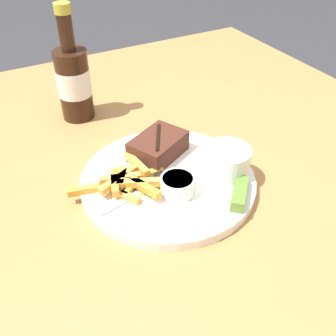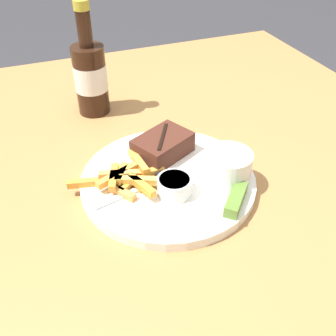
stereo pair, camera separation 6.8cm
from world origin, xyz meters
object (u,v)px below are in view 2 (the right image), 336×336
object	(u,v)px
knife_utensil	(153,165)
steak_portion	(163,146)
dipping_sauce_cup	(174,185)
pickle_spear	(236,199)
beer_bottle	(90,76)
coleslaw_cup	(228,164)
dinner_plate	(168,181)
fork_utensil	(128,193)

from	to	relation	value
knife_utensil	steak_portion	bearing A→B (deg)	-51.50
dipping_sauce_cup	pickle_spear	world-z (taller)	dipping_sauce_cup
pickle_spear	beer_bottle	xyz separation A→B (m)	(-0.14, 0.41, 0.06)
coleslaw_cup	dipping_sauce_cup	world-z (taller)	coleslaw_cup
dinner_plate	pickle_spear	world-z (taller)	pickle_spear
dinner_plate	dipping_sauce_cup	world-z (taller)	dipping_sauce_cup
dipping_sauce_cup	fork_utensil	bearing A→B (deg)	160.79
coleslaw_cup	dipping_sauce_cup	bearing A→B (deg)	-177.21
coleslaw_cup	dipping_sauce_cup	size ratio (longest dim) A/B	1.41
steak_portion	pickle_spear	xyz separation A→B (m)	(0.06, -0.17, -0.01)
knife_utensil	beer_bottle	distance (m)	0.28
fork_utensil	knife_utensil	size ratio (longest dim) A/B	0.80
dinner_plate	pickle_spear	bearing A→B (deg)	-53.51
coleslaw_cup	pickle_spear	xyz separation A→B (m)	(-0.02, -0.06, -0.02)
coleslaw_cup	fork_utensil	world-z (taller)	coleslaw_cup
dinner_plate	dipping_sauce_cup	bearing A→B (deg)	-97.60
beer_bottle	dipping_sauce_cup	bearing A→B (deg)	-80.91
dipping_sauce_cup	pickle_spear	bearing A→B (deg)	-36.02
steak_portion	pickle_spear	bearing A→B (deg)	-70.15
steak_portion	coleslaw_cup	distance (m)	0.13
dinner_plate	steak_portion	bearing A→B (deg)	77.00
beer_bottle	pickle_spear	bearing A→B (deg)	-71.36
dinner_plate	coleslaw_cup	size ratio (longest dim) A/B	3.79
coleslaw_cup	dipping_sauce_cup	xyz separation A→B (m)	(-0.10, -0.00, -0.01)
fork_utensil	beer_bottle	xyz separation A→B (m)	(0.02, 0.32, 0.07)
coleslaw_cup	beer_bottle	xyz separation A→B (m)	(-0.16, 0.34, 0.04)
dipping_sauce_cup	knife_utensil	bearing A→B (deg)	96.55
beer_bottle	knife_utensil	bearing A→B (deg)	-80.15
fork_utensil	knife_utensil	bearing A→B (deg)	28.23
dinner_plate	beer_bottle	bearing A→B (deg)	101.40
coleslaw_cup	fork_utensil	size ratio (longest dim) A/B	0.61
dinner_plate	fork_utensil	distance (m)	0.08
fork_utensil	knife_utensil	world-z (taller)	knife_utensil
pickle_spear	fork_utensil	size ratio (longest dim) A/B	0.52
fork_utensil	beer_bottle	world-z (taller)	beer_bottle
dinner_plate	dipping_sauce_cup	xyz separation A→B (m)	(-0.01, -0.04, 0.03)
steak_portion	knife_utensil	world-z (taller)	steak_portion
coleslaw_cup	steak_portion	bearing A→B (deg)	127.47
steak_portion	coleslaw_cup	world-z (taller)	coleslaw_cup
dipping_sauce_cup	beer_bottle	size ratio (longest dim) A/B	0.23
coleslaw_cup	pickle_spear	size ratio (longest dim) A/B	1.17
beer_bottle	dinner_plate	bearing A→B (deg)	-78.60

